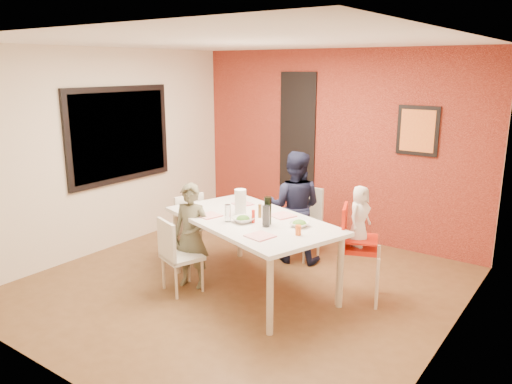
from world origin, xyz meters
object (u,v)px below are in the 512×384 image
Objects in this scene: toddler at (360,216)px; paper_towel_roll at (240,202)px; wine_bottle at (268,211)px; chair_near at (176,252)px; chair_far at (304,218)px; child_near at (191,236)px; dining_table at (252,225)px; child_far at (295,207)px; high_chair at (355,244)px; chair_left at (185,224)px.

paper_towel_roll is at bearing 115.12° from toddler.
wine_bottle is (-0.81, -0.52, 0.04)m from toddler.
toddler is (1.69, 1.02, 0.46)m from chair_near.
toddler is at bearing -32.89° from chair_far.
child_near reaches higher than chair_far.
dining_table is 1.17m from toddler.
child_far is at bearing -90.44° from chair_near.
paper_towel_roll is at bearing 166.80° from dining_table.
child_far is 4.89× the size of paper_towel_roll.
chair_near is 0.82× the size of high_chair.
chair_near is 2.03m from toddler.
chair_far is 1.44m from toddler.
child_far reaches higher than high_chair.
chair_near is at bearing 50.63° from chair_left.
child_near is (-1.64, -0.77, -0.02)m from high_chair.
high_chair is at bearing -34.10° from chair_far.
toddler reaches higher than dining_table.
dining_table is at bearing -119.02° from chair_near.
high_chair is 0.87× the size of child_near.
high_chair is at bearing 8.27° from child_near.
chair_near is 0.93× the size of chair_far.
chair_far is 1.43m from wine_bottle.
wine_bottle reaches higher than chair_near.
toddler is at bearing 23.31° from dining_table.
wine_bottle is (0.25, -0.06, 0.22)m from dining_table.
chair_near is 0.94× the size of chair_left.
paper_towel_roll is (-0.13, -0.96, 0.26)m from child_far.
chair_near is at bearing 99.78° from high_chair.
dining_table is 0.34m from wine_bottle.
chair_left is 0.87× the size of high_chair.
paper_towel_roll is (-0.13, -1.21, 0.46)m from chair_far.
chair_far is 0.32m from child_far.
wine_bottle is at bearing 101.26° from high_chair.
high_chair is 1.34m from paper_towel_roll.
chair_far is at bearing 103.34° from wine_bottle.
child_far is (-0.07, 1.01, -0.04)m from dining_table.
chair_far is (-0.06, 1.25, -0.24)m from dining_table.
child_near reaches higher than dining_table.
toddler is at bearing 8.43° from child_near.
toddler is (1.12, -0.80, 0.43)m from chair_far.
child_near is at bearing -106.52° from chair_far.
child_near is at bearing 48.72° from child_far.
high_chair reaches higher than dining_table.
toddler reaches higher than chair_near.
chair_left is (-0.56, 0.74, 0.03)m from chair_near.
wine_bottle reaches higher than dining_table.
chair_near is 0.92m from chair_left.
chair_near is 0.59× the size of child_far.
chair_near is 1.69m from child_far.
chair_left is 1.40× the size of toddler.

